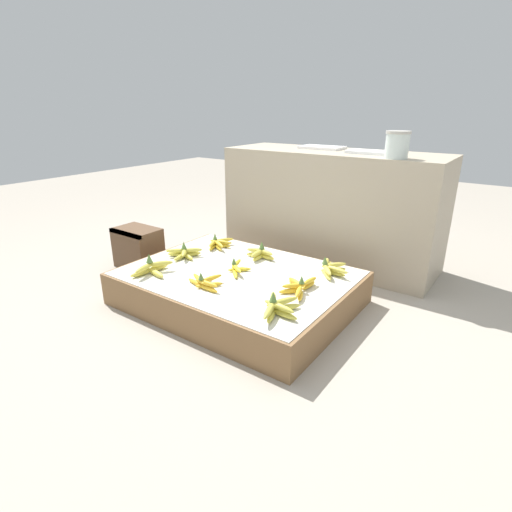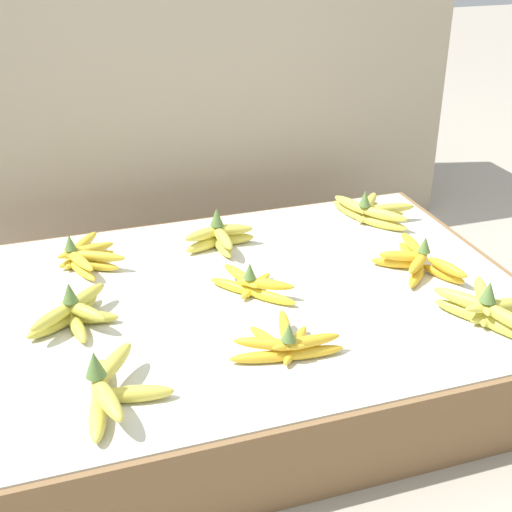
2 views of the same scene
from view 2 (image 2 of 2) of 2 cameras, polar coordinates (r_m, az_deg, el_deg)
ground_plane at (r=1.75m, az=0.16°, el=-8.39°), size 10.00×10.00×0.00m
display_platform at (r=1.70m, az=0.16°, el=-5.78°), size 1.25×0.92×0.19m
back_vendor_table at (r=2.43m, az=-4.22°, el=12.19°), size 1.50×0.52×0.79m
banana_bunch_front_left at (r=1.33m, az=-11.68°, el=-10.29°), size 0.17×0.24×0.11m
banana_bunch_front_midleft at (r=1.43m, az=2.41°, el=-7.04°), size 0.23×0.16×0.09m
banana_bunch_front_midright at (r=1.61m, az=18.21°, el=-4.07°), size 0.21×0.26×0.11m
banana_bunch_middle_left at (r=1.57m, az=-14.31°, el=-4.44°), size 0.20×0.20×0.10m
banana_bunch_middle_midleft at (r=1.64m, az=-0.25°, el=-2.30°), size 0.17×0.20×0.09m
banana_bunch_middle_midright at (r=1.78m, az=12.85°, el=-0.37°), size 0.18×0.26×0.09m
banana_bunch_back_left at (r=1.80m, az=-13.56°, el=-0.04°), size 0.16×0.22×0.09m
banana_bunch_back_midleft at (r=1.84m, az=-2.97°, el=1.56°), size 0.20×0.14×0.11m
banana_bunch_back_midright at (r=2.03m, az=9.20°, el=3.59°), size 0.20×0.25×0.10m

